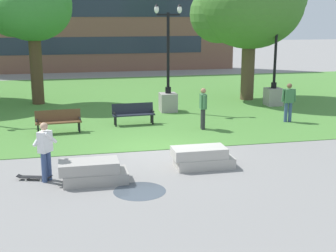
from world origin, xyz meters
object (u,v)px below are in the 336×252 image
(skateboard, at_px, (35,177))
(park_bench_near_right, at_px, (58,120))
(person_bystander_far_lawn, at_px, (203,106))
(lamp_post_center, at_px, (274,85))
(park_bench_near_left, at_px, (133,112))
(concrete_block_left, at_px, (202,158))
(person_skateboarder, at_px, (45,148))
(concrete_block_center, at_px, (92,172))
(lamp_post_right, at_px, (168,90))
(person_bystander_near_lawn, at_px, (289,100))

(skateboard, relative_size, park_bench_near_right, 0.56)
(park_bench_near_right, distance_m, person_bystander_far_lawn, 5.88)
(lamp_post_center, distance_m, person_bystander_far_lawn, 6.67)
(park_bench_near_left, relative_size, park_bench_near_right, 0.99)
(concrete_block_left, xyz_separation_m, person_skateboarder, (-4.67, -0.26, 0.66))
(concrete_block_center, height_order, lamp_post_right, lamp_post_right)
(person_skateboarder, bearing_deg, person_bystander_near_lawn, 28.41)
(lamp_post_center, xyz_separation_m, person_bystander_near_lawn, (-1.05, -3.78, -0.11))
(person_skateboarder, distance_m, person_bystander_near_lawn, 11.57)
(park_bench_near_right, bearing_deg, person_bystander_far_lawn, -6.69)
(concrete_block_center, height_order, park_bench_near_right, park_bench_near_right)
(person_skateboarder, distance_m, park_bench_near_left, 7.35)
(lamp_post_right, bearing_deg, lamp_post_center, 4.00)
(person_bystander_near_lawn, relative_size, person_bystander_far_lawn, 1.00)
(concrete_block_left, distance_m, skateboard, 5.03)
(skateboard, bearing_deg, person_skateboarder, -23.96)
(park_bench_near_left, height_order, park_bench_near_right, same)
(park_bench_near_right, distance_m, person_bystander_near_lawn, 9.90)
(concrete_block_left, bearing_deg, person_skateboarder, -176.85)
(person_bystander_far_lawn, bearing_deg, skateboard, -143.21)
(concrete_block_center, xyz_separation_m, concrete_block_left, (3.40, 0.67, 0.00))
(person_bystander_near_lawn, bearing_deg, person_skateboarder, -151.59)
(skateboard, xyz_separation_m, person_bystander_near_lawn, (10.53, 5.35, 0.90))
(skateboard, height_order, lamp_post_center, lamp_post_center)
(person_bystander_near_lawn, bearing_deg, concrete_block_center, -146.41)
(lamp_post_center, bearing_deg, concrete_block_left, -125.98)
(concrete_block_center, height_order, lamp_post_center, lamp_post_center)
(person_skateboarder, xyz_separation_m, skateboard, (-0.36, 0.16, -0.89))
(concrete_block_center, relative_size, park_bench_near_right, 1.04)
(skateboard, relative_size, lamp_post_right, 0.20)
(concrete_block_left, distance_m, lamp_post_center, 11.19)
(lamp_post_right, relative_size, person_bystander_far_lawn, 3.00)
(concrete_block_left, distance_m, park_bench_near_right, 6.97)
(concrete_block_left, xyz_separation_m, park_bench_near_left, (-1.24, 6.23, 0.23))
(concrete_block_center, relative_size, lamp_post_right, 0.37)
(person_skateboarder, relative_size, person_bystander_far_lawn, 1.00)
(lamp_post_center, height_order, lamp_post_right, lamp_post_center)
(person_skateboarder, height_order, lamp_post_right, lamp_post_right)
(person_skateboarder, height_order, skateboard, person_skateboarder)
(person_skateboarder, xyz_separation_m, person_bystander_far_lawn, (6.11, 5.00, 0.01))
(concrete_block_left, bearing_deg, park_bench_near_right, 128.92)
(park_bench_near_left, bearing_deg, person_bystander_near_lawn, -8.29)
(concrete_block_center, distance_m, skateboard, 1.73)
(concrete_block_center, bearing_deg, lamp_post_right, 65.51)
(lamp_post_right, bearing_deg, person_bystander_near_lawn, -35.87)
(park_bench_near_left, xyz_separation_m, lamp_post_center, (7.79, 2.80, 0.55))
(lamp_post_right, bearing_deg, person_skateboarder, -121.76)
(skateboard, distance_m, lamp_post_right, 10.56)
(concrete_block_center, distance_m, person_bystander_near_lawn, 10.72)
(lamp_post_center, height_order, person_bystander_far_lawn, lamp_post_center)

